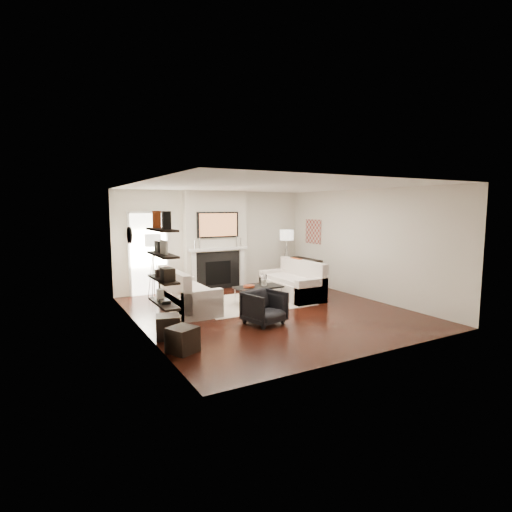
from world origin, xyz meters
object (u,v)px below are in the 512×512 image
coffee_table (258,287)px  ottoman_near (168,327)px  loveseat_left_base (189,301)px  lamp_left_shade (153,240)px  lamp_right_shade (287,235)px  loveseat_right_base (292,289)px  armchair (264,306)px

coffee_table → ottoman_near: 2.93m
loveseat_left_base → lamp_left_shade: size_ratio=4.50×
lamp_right_shade → ottoman_near: size_ratio=1.00×
loveseat_left_base → lamp_left_shade: (-0.34, 1.57, 1.24)m
ottoman_near → lamp_right_shade: bearing=34.4°
loveseat_right_base → ottoman_near: bearing=-157.1°
lamp_right_shade → ottoman_near: 5.62m
loveseat_right_base → loveseat_left_base: bearing=178.9°
loveseat_left_base → coffee_table: 1.65m
ottoman_near → armchair: bearing=-2.3°
lamp_right_shade → coffee_table: bearing=-138.2°
coffee_table → ottoman_near: (-2.58, -1.37, -0.20)m
ottoman_near → coffee_table: bearing=27.9°
armchair → loveseat_right_base: bearing=29.0°
loveseat_left_base → armchair: bearing=-60.7°
loveseat_right_base → lamp_left_shade: size_ratio=4.50×
lamp_left_shade → ottoman_near: 3.46m
coffee_table → ottoman_near: size_ratio=2.75×
armchair → lamp_right_shade: lamp_right_shade is taller
coffee_table → lamp_left_shade: 2.86m
loveseat_right_base → lamp_left_shade: bearing=151.7°
lamp_left_shade → lamp_right_shade: (3.90, -0.07, 0.00)m
lamp_left_shade → loveseat_right_base: bearing=-28.3°
coffee_table → ottoman_near: bearing=-152.1°
loveseat_right_base → lamp_right_shade: lamp_right_shade is taller
lamp_left_shade → ottoman_near: bearing=-101.1°
loveseat_right_base → lamp_right_shade: size_ratio=4.50×
loveseat_right_base → ottoman_near: (-3.64, -1.54, -0.01)m
loveseat_right_base → lamp_left_shade: (-3.02, 1.63, 1.24)m
lamp_right_shade → lamp_left_shade: bearing=179.0°
coffee_table → lamp_left_shade: (-1.96, 1.80, 1.05)m
armchair → coffee_table: bearing=50.8°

